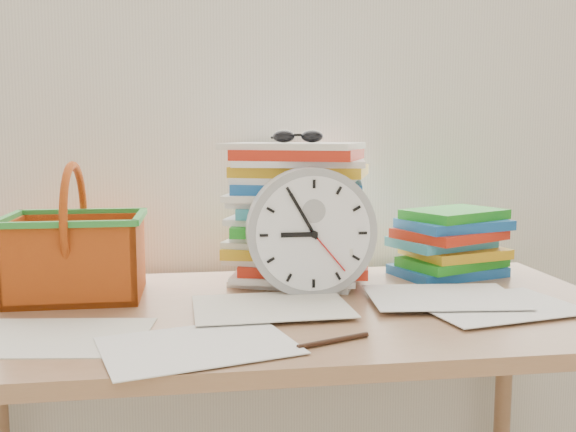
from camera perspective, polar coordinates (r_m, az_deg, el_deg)
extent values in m
cube|color=silver|center=(1.69, -2.53, 15.84)|extent=(4.00, 0.04, 2.70)
cube|color=silver|center=(1.66, -2.45, 14.23)|extent=(2.40, 0.01, 2.50)
cube|color=#906443|center=(1.33, -0.59, -8.65)|extent=(1.40, 0.70, 0.03)
cylinder|color=#906443|center=(1.91, 18.54, -15.79)|extent=(0.04, 0.04, 0.72)
cylinder|color=#999A9A|center=(1.38, 2.07, -1.42)|extent=(0.28, 0.06, 0.28)
cylinder|color=black|center=(1.10, 4.07, -10.99)|extent=(0.13, 0.06, 0.01)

